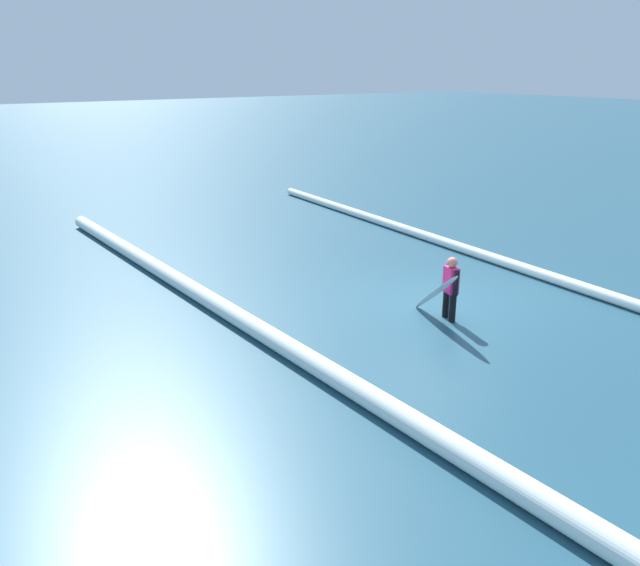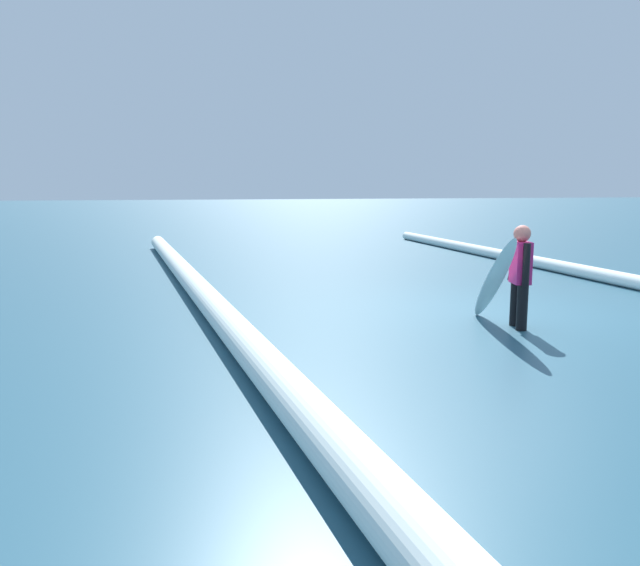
# 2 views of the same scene
# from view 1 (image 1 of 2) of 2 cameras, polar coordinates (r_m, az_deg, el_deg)

# --- Properties ---
(ground_plane) EXTENTS (180.12, 180.12, 0.00)m
(ground_plane) POSITION_cam_1_polar(r_m,az_deg,el_deg) (14.58, 10.58, -1.73)
(ground_plane) COLOR #254F63
(surfer) EXTENTS (0.50, 0.31, 1.36)m
(surfer) POSITION_cam_1_polar(r_m,az_deg,el_deg) (13.43, 11.61, -0.20)
(surfer) COLOR black
(surfer) RESTS_ON ground_plane
(surfboard) EXTENTS (1.69, 0.72, 1.28)m
(surfboard) POSITION_cam_1_polar(r_m,az_deg,el_deg) (13.31, 10.29, -0.85)
(surfboard) COLOR white
(surfboard) RESTS_ON ground_plane
(wave_crest_foreground) EXTENTS (23.70, 1.41, 0.27)m
(wave_crest_foreground) POSITION_cam_1_polar(r_m,az_deg,el_deg) (17.43, 16.53, 1.70)
(wave_crest_foreground) COLOR white
(wave_crest_foreground) RESTS_ON ground_plane
(wave_crest_midground) EXTENTS (24.65, 1.32, 0.37)m
(wave_crest_midground) POSITION_cam_1_polar(r_m,az_deg,el_deg) (11.64, -2.73, -5.86)
(wave_crest_midground) COLOR white
(wave_crest_midground) RESTS_ON ground_plane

